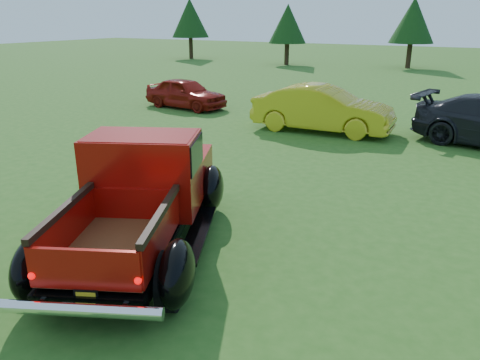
{
  "coord_description": "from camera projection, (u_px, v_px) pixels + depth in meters",
  "views": [
    {
      "loc": [
        3.71,
        -6.31,
        3.66
      ],
      "look_at": [
        0.02,
        0.2,
        1.03
      ],
      "focal_mm": 35.0,
      "sensor_mm": 36.0,
      "label": 1
    }
  ],
  "objects": [
    {
      "name": "ground",
      "position": [
        233.0,
        239.0,
        8.12
      ],
      "size": [
        120.0,
        120.0,
        0.0
      ],
      "primitive_type": "plane",
      "color": "#2A5919",
      "rests_on": "ground"
    },
    {
      "name": "tree_far_west",
      "position": [
        190.0,
        18.0,
        41.82
      ],
      "size": [
        3.33,
        3.33,
        5.2
      ],
      "color": "#332114",
      "rests_on": "ground"
    },
    {
      "name": "tree_west",
      "position": [
        288.0,
        24.0,
        36.49
      ],
      "size": [
        2.94,
        2.94,
        4.6
      ],
      "color": "#332114",
      "rests_on": "ground"
    },
    {
      "name": "tree_mid_left",
      "position": [
        413.0,
        20.0,
        33.86
      ],
      "size": [
        3.2,
        3.2,
        5.0
      ],
      "color": "#332114",
      "rests_on": "ground"
    },
    {
      "name": "pickup_truck",
      "position": [
        146.0,
        191.0,
        7.87
      ],
      "size": [
        3.92,
        5.3,
        1.86
      ],
      "rotation": [
        0.0,
        0.0,
        0.43
      ],
      "color": "black",
      "rests_on": "ground"
    },
    {
      "name": "show_car_red",
      "position": [
        186.0,
        93.0,
        19.6
      ],
      "size": [
        3.76,
        1.81,
        1.24
      ],
      "primitive_type": "imported",
      "rotation": [
        0.0,
        0.0,
        1.47
      ],
      "color": "maroon",
      "rests_on": "ground"
    },
    {
      "name": "show_car_yellow",
      "position": [
        322.0,
        109.0,
        15.51
      ],
      "size": [
        4.69,
        1.88,
        1.52
      ],
      "primitive_type": "imported",
      "rotation": [
        0.0,
        0.0,
        1.63
      ],
      "color": "gold",
      "rests_on": "ground"
    }
  ]
}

